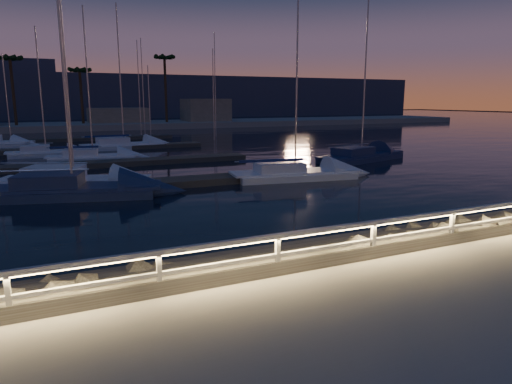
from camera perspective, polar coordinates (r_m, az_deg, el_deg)
ground at (r=11.37m, az=-1.86°, el=-10.96°), size 400.00×400.00×0.00m
harbor_water at (r=41.46m, az=-18.96°, el=3.50°), size 400.00×440.00×0.60m
guard_rail at (r=11.08m, az=-2.21°, el=-7.31°), size 44.11×0.12×1.06m
riprap at (r=11.77m, az=-13.70°, el=-11.12°), size 36.10×3.14×1.50m
floating_docks at (r=42.65m, az=-19.20°, el=4.46°), size 22.00×36.00×0.40m
far_shore at (r=83.93m, az=-22.27°, el=7.86°), size 160.00×14.00×5.20m
palm_left at (r=81.99m, az=-28.39°, el=14.19°), size 3.00×3.00×11.20m
palm_center at (r=83.03m, az=-21.18°, el=13.79°), size 3.00×3.00×9.70m
palm_right at (r=84.39m, az=-11.37°, el=15.80°), size 3.00×3.00×12.20m
sailboat_c at (r=25.32m, az=-22.45°, el=0.39°), size 9.13×4.72×14.93m
sailboat_d at (r=28.85m, az=4.50°, el=2.41°), size 8.40×3.59×13.77m
sailboat_f at (r=27.82m, az=-22.22°, el=1.35°), size 8.50×5.43×14.13m
sailboat_g at (r=39.58m, az=-19.98°, el=4.19°), size 7.39×3.30×12.12m
sailboat_h at (r=38.48m, az=12.82°, el=4.47°), size 9.28×5.08×15.13m
sailboat_j at (r=44.54m, az=-24.99°, el=4.54°), size 6.55×2.06×11.10m
sailboat_k at (r=48.64m, az=-16.45°, el=5.70°), size 8.59×3.30×14.24m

